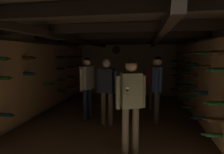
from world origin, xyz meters
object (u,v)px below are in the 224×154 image
at_px(person_guest_near_right, 131,97).
at_px(person_guest_far_right, 154,80).
at_px(display_bottle, 124,82).
at_px(person_guest_mid_left, 87,82).
at_px(person_guest_mid_right, 157,84).
at_px(wine_crate_stack, 125,94).
at_px(person_host_center, 107,85).

bearing_deg(person_guest_near_right, person_guest_far_right, 79.57).
relative_size(display_bottle, person_guest_mid_left, 0.21).
relative_size(display_bottle, person_guest_near_right, 0.21).
distance_m(person_guest_far_right, person_guest_mid_right, 1.21).
height_order(wine_crate_stack, person_guest_near_right, person_guest_near_right).
bearing_deg(display_bottle, person_guest_mid_left, -110.10).
distance_m(display_bottle, person_host_center, 2.38).
relative_size(person_host_center, person_guest_near_right, 0.98).
relative_size(display_bottle, person_guest_mid_right, 0.20).
distance_m(display_bottle, person_guest_far_right, 1.38).
height_order(person_host_center, person_guest_near_right, person_guest_near_right).
relative_size(person_host_center, person_guest_mid_left, 0.98).
bearing_deg(person_guest_mid_left, person_host_center, -25.40).
distance_m(wine_crate_stack, person_host_center, 2.48).
distance_m(person_guest_mid_left, person_guest_near_right, 2.00).
bearing_deg(person_guest_mid_left, wine_crate_stack, 69.08).
relative_size(display_bottle, person_guest_far_right, 0.22).
xyz_separation_m(display_bottle, person_guest_near_right, (0.53, -3.60, 0.29)).
xyz_separation_m(person_guest_far_right, person_guest_mid_left, (-1.79, -1.19, 0.07)).
bearing_deg(person_guest_mid_right, person_guest_mid_left, 179.43).
relative_size(person_guest_mid_left, person_guest_near_right, 1.00).
relative_size(wine_crate_stack, person_guest_near_right, 0.35).
xyz_separation_m(person_host_center, person_guest_mid_right, (1.24, 0.27, 0.04)).
xyz_separation_m(person_guest_mid_left, person_guest_mid_right, (1.83, -0.02, 0.02)).
bearing_deg(person_guest_mid_right, person_guest_near_right, -109.73).
bearing_deg(person_guest_mid_left, person_guest_mid_right, -0.57).
bearing_deg(display_bottle, person_guest_far_right, -40.72).
xyz_separation_m(wine_crate_stack, person_guest_near_right, (0.50, -3.61, 0.73)).
height_order(display_bottle, person_guest_near_right, person_guest_near_right).
bearing_deg(person_guest_far_right, wine_crate_stack, 137.97).
height_order(person_guest_mid_left, person_guest_near_right, person_guest_mid_left).
distance_m(person_host_center, person_guest_mid_right, 1.27).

